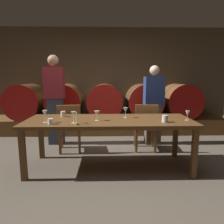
# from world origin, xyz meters

# --- Properties ---
(ground_plane) EXTENTS (8.48, 8.48, 0.00)m
(ground_plane) POSITION_xyz_m (0.00, 0.00, 0.00)
(ground_plane) COLOR brown
(back_wall) EXTENTS (6.52, 0.24, 2.61)m
(back_wall) POSITION_xyz_m (0.00, 2.64, 1.30)
(back_wall) COLOR brown
(back_wall) RESTS_ON ground
(barrel_shelf) EXTENTS (5.87, 0.90, 0.36)m
(barrel_shelf) POSITION_xyz_m (0.00, 2.09, 0.18)
(barrel_shelf) COLOR brown
(barrel_shelf) RESTS_ON ground
(wine_barrel_far_left) EXTENTS (0.83, 0.91, 0.83)m
(wine_barrel_far_left) POSITION_xyz_m (-1.90, 2.09, 0.77)
(wine_barrel_far_left) COLOR #513319
(wine_barrel_far_left) RESTS_ON barrel_shelf
(wine_barrel_left) EXTENTS (0.83, 0.91, 0.83)m
(wine_barrel_left) POSITION_xyz_m (-0.96, 2.09, 0.77)
(wine_barrel_left) COLOR brown
(wine_barrel_left) RESTS_ON barrel_shelf
(wine_barrel_center) EXTENTS (0.83, 0.91, 0.83)m
(wine_barrel_center) POSITION_xyz_m (0.01, 2.09, 0.77)
(wine_barrel_center) COLOR #513319
(wine_barrel_center) RESTS_ON barrel_shelf
(wine_barrel_right) EXTENTS (0.83, 0.91, 0.83)m
(wine_barrel_right) POSITION_xyz_m (0.97, 2.09, 0.77)
(wine_barrel_right) COLOR #513319
(wine_barrel_right) RESTS_ON barrel_shelf
(wine_barrel_far_right) EXTENTS (0.83, 0.91, 0.83)m
(wine_barrel_far_right) POSITION_xyz_m (1.88, 2.09, 0.77)
(wine_barrel_far_right) COLOR brown
(wine_barrel_far_right) RESTS_ON barrel_shelf
(dining_table) EXTENTS (2.43, 0.89, 0.74)m
(dining_table) POSITION_xyz_m (0.08, 0.01, 0.68)
(dining_table) COLOR brown
(dining_table) RESTS_ON ground
(chair_left) EXTENTS (0.45, 0.45, 0.88)m
(chair_left) POSITION_xyz_m (-0.62, 0.67, 0.49)
(chair_left) COLOR brown
(chair_left) RESTS_ON ground
(chair_right) EXTENTS (0.43, 0.43, 0.88)m
(chair_right) POSITION_xyz_m (0.76, 0.68, 0.49)
(chair_right) COLOR brown
(chair_right) RESTS_ON ground
(guest_left) EXTENTS (0.39, 0.25, 1.78)m
(guest_left) POSITION_xyz_m (-0.98, 1.16, 0.92)
(guest_left) COLOR #33384C
(guest_left) RESTS_ON ground
(guest_right) EXTENTS (0.39, 0.25, 1.58)m
(guest_right) POSITION_xyz_m (0.99, 1.11, 0.80)
(guest_right) COLOR brown
(guest_right) RESTS_ON ground
(candle_center) EXTENTS (0.05, 0.05, 0.19)m
(candle_center) POSITION_xyz_m (-0.34, -0.32, 0.79)
(candle_center) COLOR olive
(candle_center) RESTS_ON dining_table
(wine_glass_far_left) EXTENTS (0.07, 0.07, 0.17)m
(wine_glass_far_left) POSITION_xyz_m (-0.79, -0.18, 0.86)
(wine_glass_far_left) COLOR silver
(wine_glass_far_left) RESTS_ON dining_table
(wine_glass_left) EXTENTS (0.06, 0.06, 0.16)m
(wine_glass_left) POSITION_xyz_m (-0.40, -0.23, 0.86)
(wine_glass_left) COLOR white
(wine_glass_left) RESTS_ON dining_table
(wine_glass_center) EXTENTS (0.08, 0.08, 0.14)m
(wine_glass_center) POSITION_xyz_m (-0.09, -0.07, 0.84)
(wine_glass_center) COLOR silver
(wine_glass_center) RESTS_ON dining_table
(wine_glass_right) EXTENTS (0.07, 0.07, 0.16)m
(wine_glass_right) POSITION_xyz_m (0.34, 0.13, 0.86)
(wine_glass_right) COLOR silver
(wine_glass_right) RESTS_ON dining_table
(wine_glass_far_right) EXTENTS (0.06, 0.06, 0.14)m
(wine_glass_far_right) POSITION_xyz_m (1.21, -0.08, 0.84)
(wine_glass_far_right) COLOR silver
(wine_glass_far_right) RESTS_ON dining_table
(cup_left) EXTENTS (0.07, 0.07, 0.08)m
(cup_left) POSITION_xyz_m (-0.69, -0.29, 0.78)
(cup_left) COLOR white
(cup_left) RESTS_ON dining_table
(cup_center) EXTENTS (0.08, 0.08, 0.09)m
(cup_center) POSITION_xyz_m (-0.63, 0.23, 0.79)
(cup_center) COLOR beige
(cup_center) RESTS_ON dining_table
(cup_right) EXTENTS (0.08, 0.08, 0.10)m
(cup_right) POSITION_xyz_m (0.85, -0.20, 0.79)
(cup_right) COLOR silver
(cup_right) RESTS_ON dining_table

